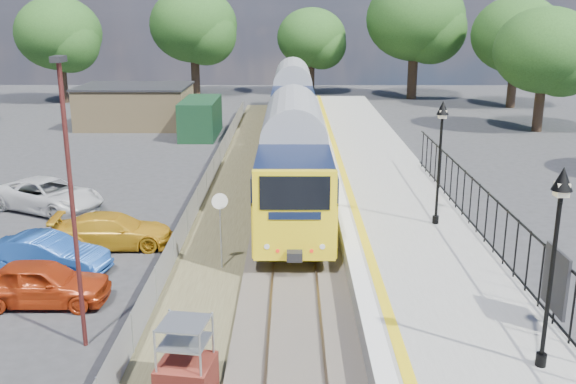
{
  "coord_description": "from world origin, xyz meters",
  "views": [
    {
      "loc": [
        -0.12,
        -16.82,
        8.6
      ],
      "look_at": [
        -0.23,
        6.4,
        2.0
      ],
      "focal_mm": 40.0,
      "sensor_mm": 36.0,
      "label": 1
    }
  ],
  "objects_px": {
    "train": "(293,114)",
    "car_white": "(48,195)",
    "car_yellow": "(114,231)",
    "car_blue": "(47,255)",
    "brick_plinth": "(186,362)",
    "victorian_lamp_north": "(441,134)",
    "carpark_lamp": "(71,191)",
    "speed_sign": "(220,218)",
    "car_red": "(41,283)",
    "victorian_lamp_south": "(558,222)"
  },
  "relations": [
    {
      "from": "train",
      "to": "car_yellow",
      "type": "distance_m",
      "value": 18.63
    },
    {
      "from": "car_red",
      "to": "carpark_lamp",
      "type": "bearing_deg",
      "value": -140.71
    },
    {
      "from": "speed_sign",
      "to": "train",
      "type": "bearing_deg",
      "value": 67.31
    },
    {
      "from": "carpark_lamp",
      "to": "car_yellow",
      "type": "distance_m",
      "value": 8.3
    },
    {
      "from": "victorian_lamp_north",
      "to": "speed_sign",
      "type": "distance_m",
      "value": 8.5
    },
    {
      "from": "speed_sign",
      "to": "carpark_lamp",
      "type": "bearing_deg",
      "value": -136.04
    },
    {
      "from": "victorian_lamp_north",
      "to": "carpark_lamp",
      "type": "relative_size",
      "value": 0.61
    },
    {
      "from": "victorian_lamp_north",
      "to": "car_yellow",
      "type": "height_order",
      "value": "victorian_lamp_north"
    },
    {
      "from": "train",
      "to": "carpark_lamp",
      "type": "height_order",
      "value": "carpark_lamp"
    },
    {
      "from": "car_blue",
      "to": "train",
      "type": "bearing_deg",
      "value": -11.14
    },
    {
      "from": "carpark_lamp",
      "to": "car_white",
      "type": "xyz_separation_m",
      "value": [
        -5.28,
        11.89,
        -3.57
      ]
    },
    {
      "from": "brick_plinth",
      "to": "car_yellow",
      "type": "relative_size",
      "value": 0.44
    },
    {
      "from": "car_yellow",
      "to": "car_white",
      "type": "distance_m",
      "value": 6.1
    },
    {
      "from": "victorian_lamp_south",
      "to": "carpark_lamp",
      "type": "distance_m",
      "value": 11.36
    },
    {
      "from": "car_red",
      "to": "car_yellow",
      "type": "distance_m",
      "value": 4.96
    },
    {
      "from": "victorian_lamp_north",
      "to": "car_yellow",
      "type": "relative_size",
      "value": 1.04
    },
    {
      "from": "victorian_lamp_south",
      "to": "train",
      "type": "height_order",
      "value": "victorian_lamp_south"
    },
    {
      "from": "victorian_lamp_south",
      "to": "brick_plinth",
      "type": "distance_m",
      "value": 8.68
    },
    {
      "from": "car_yellow",
      "to": "car_white",
      "type": "relative_size",
      "value": 0.86
    },
    {
      "from": "victorian_lamp_north",
      "to": "brick_plinth",
      "type": "height_order",
      "value": "victorian_lamp_north"
    },
    {
      "from": "train",
      "to": "car_white",
      "type": "relative_size",
      "value": 7.91
    },
    {
      "from": "train",
      "to": "car_white",
      "type": "height_order",
      "value": "train"
    },
    {
      "from": "brick_plinth",
      "to": "car_red",
      "type": "height_order",
      "value": "brick_plinth"
    },
    {
      "from": "speed_sign",
      "to": "car_red",
      "type": "distance_m",
      "value": 5.93
    },
    {
      "from": "victorian_lamp_south",
      "to": "speed_sign",
      "type": "xyz_separation_m",
      "value": [
        -8.0,
        7.68,
        -2.45
      ]
    },
    {
      "from": "victorian_lamp_north",
      "to": "train",
      "type": "height_order",
      "value": "victorian_lamp_north"
    },
    {
      "from": "victorian_lamp_south",
      "to": "speed_sign",
      "type": "distance_m",
      "value": 11.36
    },
    {
      "from": "brick_plinth",
      "to": "victorian_lamp_south",
      "type": "bearing_deg",
      "value": -0.54
    },
    {
      "from": "car_red",
      "to": "car_blue",
      "type": "relative_size",
      "value": 0.98
    },
    {
      "from": "car_red",
      "to": "car_yellow",
      "type": "bearing_deg",
      "value": -10.35
    },
    {
      "from": "brick_plinth",
      "to": "car_blue",
      "type": "height_order",
      "value": "brick_plinth"
    },
    {
      "from": "speed_sign",
      "to": "brick_plinth",
      "type": "bearing_deg",
      "value": -105.36
    },
    {
      "from": "car_red",
      "to": "car_white",
      "type": "bearing_deg",
      "value": 18.68
    },
    {
      "from": "brick_plinth",
      "to": "speed_sign",
      "type": "relative_size",
      "value": 0.71
    },
    {
      "from": "carpark_lamp",
      "to": "car_blue",
      "type": "xyz_separation_m",
      "value": [
        -2.73,
        4.77,
        -3.6
      ]
    },
    {
      "from": "train",
      "to": "brick_plinth",
      "type": "xyz_separation_m",
      "value": [
        -2.5,
        -27.04,
        -1.41
      ]
    },
    {
      "from": "train",
      "to": "brick_plinth",
      "type": "bearing_deg",
      "value": -95.28
    },
    {
      "from": "brick_plinth",
      "to": "carpark_lamp",
      "type": "height_order",
      "value": "carpark_lamp"
    },
    {
      "from": "brick_plinth",
      "to": "carpark_lamp",
      "type": "bearing_deg",
      "value": 142.21
    },
    {
      "from": "victorian_lamp_north",
      "to": "car_white",
      "type": "distance_m",
      "value": 17.12
    },
    {
      "from": "victorian_lamp_north",
      "to": "carpark_lamp",
      "type": "height_order",
      "value": "carpark_lamp"
    },
    {
      "from": "brick_plinth",
      "to": "carpark_lamp",
      "type": "xyz_separation_m",
      "value": [
        -3.09,
        2.4,
        3.35
      ]
    },
    {
      "from": "speed_sign",
      "to": "car_blue",
      "type": "relative_size",
      "value": 0.66
    },
    {
      "from": "car_white",
      "to": "car_yellow",
      "type": "bearing_deg",
      "value": -111.45
    },
    {
      "from": "speed_sign",
      "to": "car_yellow",
      "type": "height_order",
      "value": "speed_sign"
    },
    {
      "from": "victorian_lamp_north",
      "to": "car_red",
      "type": "distance_m",
      "value": 14.35
    },
    {
      "from": "car_blue",
      "to": "car_red",
      "type": "bearing_deg",
      "value": -151.96
    },
    {
      "from": "speed_sign",
      "to": "car_blue",
      "type": "distance_m",
      "value": 5.95
    },
    {
      "from": "victorian_lamp_north",
      "to": "car_red",
      "type": "relative_size",
      "value": 1.13
    },
    {
      "from": "victorian_lamp_north",
      "to": "carpark_lamp",
      "type": "bearing_deg",
      "value": -145.35
    }
  ]
}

